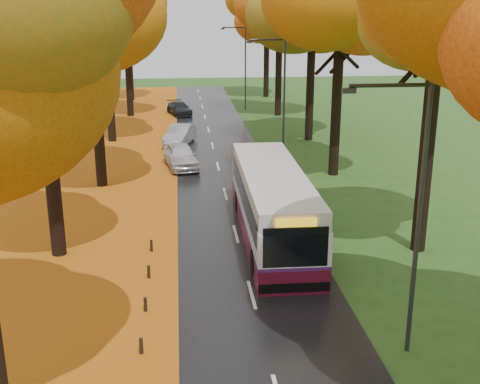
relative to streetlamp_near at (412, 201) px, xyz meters
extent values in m
cube|color=black|center=(-3.95, 17.00, -4.69)|extent=(6.50, 90.00, 0.04)
cube|color=silver|center=(-3.95, 17.00, -4.67)|extent=(0.12, 90.00, 0.01)
cube|color=#8A400C|center=(-12.95, 17.00, -4.70)|extent=(12.00, 90.00, 0.02)
cube|color=orange|center=(-7.00, 17.00, -4.67)|extent=(0.90, 90.00, 0.01)
cylinder|color=black|center=(-11.45, 8.50, -0.14)|extent=(0.60, 0.60, 9.15)
cylinder|color=black|center=(-10.85, 18.50, -0.71)|extent=(0.60, 0.60, 8.00)
ellipsoid|color=orange|center=(-10.85, 18.50, 4.29)|extent=(9.20, 9.20, 7.18)
cylinder|color=black|center=(-11.45, 30.50, -0.43)|extent=(0.60, 0.60, 8.58)
ellipsoid|color=orange|center=(-11.45, 30.50, 4.93)|extent=(8.00, 8.00, 6.24)
cylinder|color=black|center=(-10.85, 41.50, -0.14)|extent=(0.60, 0.60, 9.15)
ellipsoid|color=orange|center=(-10.85, 41.50, 5.58)|extent=(9.20, 9.20, 7.18)
cylinder|color=black|center=(-11.45, 51.50, -0.71)|extent=(0.60, 0.60, 8.00)
ellipsoid|color=orange|center=(-11.45, 51.50, 4.29)|extent=(8.00, 8.00, 6.24)
cylinder|color=black|center=(3.55, 7.50, -0.11)|extent=(0.60, 0.60, 9.22)
cylinder|color=black|center=(2.95, 19.50, -0.62)|extent=(0.60, 0.60, 8.19)
ellipsoid|color=orange|center=(2.95, 19.50, 4.50)|extent=(9.20, 9.20, 7.18)
cylinder|color=black|center=(3.55, 29.50, -0.36)|extent=(0.60, 0.60, 8.70)
ellipsoid|color=orange|center=(3.55, 29.50, 5.08)|extent=(8.20, 8.20, 6.40)
cylinder|color=black|center=(2.95, 40.50, -0.11)|extent=(0.60, 0.60, 9.22)
ellipsoid|color=orange|center=(2.95, 40.50, 5.65)|extent=(9.20, 9.20, 7.18)
cylinder|color=black|center=(3.55, 52.50, -0.62)|extent=(0.60, 0.60, 8.19)
ellipsoid|color=orange|center=(3.55, 52.50, 4.50)|extent=(8.20, 8.20, 6.40)
cube|color=black|center=(-7.65, 0.60, -4.45)|extent=(0.11, 0.11, 0.52)
cube|color=black|center=(-7.65, 3.20, -4.45)|extent=(0.11, 0.11, 0.52)
cube|color=black|center=(-7.65, 5.80, -4.45)|extent=(0.11, 0.11, 0.52)
cube|color=black|center=(-7.65, 8.40, -4.45)|extent=(0.11, 0.11, 0.52)
cylinder|color=#333538|center=(0.25, 0.00, -0.71)|extent=(0.14, 0.14, 8.00)
cylinder|color=#333538|center=(-0.85, 0.00, 3.19)|extent=(2.20, 0.11, 0.11)
cube|color=#333538|center=(-1.95, 0.00, 3.07)|extent=(0.35, 0.18, 0.14)
cylinder|color=#333538|center=(0.25, 22.00, -0.71)|extent=(0.14, 0.14, 8.00)
cylinder|color=#333538|center=(-0.85, 22.00, 3.19)|extent=(2.20, 0.11, 0.11)
cube|color=#333538|center=(-1.95, 22.00, 3.07)|extent=(0.35, 0.18, 0.14)
cylinder|color=#333538|center=(0.25, 44.00, -0.71)|extent=(0.14, 0.14, 8.00)
cylinder|color=#333538|center=(-0.85, 44.00, 3.19)|extent=(2.20, 0.11, 0.11)
cube|color=#333538|center=(-1.95, 44.00, 3.07)|extent=(0.35, 0.18, 0.14)
cube|color=#530D22|center=(-2.38, 9.52, -4.20)|extent=(2.75, 11.51, 0.94)
cube|color=silver|center=(-2.38, 9.52, -3.06)|extent=(2.75, 11.51, 1.36)
cube|color=silver|center=(-2.38, 9.52, -2.01)|extent=(2.70, 11.28, 0.73)
cube|color=#481C62|center=(-2.38, 9.52, -3.68)|extent=(2.77, 11.53, 0.13)
cube|color=black|center=(-2.38, 9.52, -2.64)|extent=(2.77, 10.59, 0.89)
cube|color=black|center=(-2.45, 3.81, -2.85)|extent=(2.30, 0.09, 1.46)
cube|color=yellow|center=(-2.45, 3.81, -1.94)|extent=(1.44, 0.08, 0.29)
cube|color=black|center=(-2.45, 3.83, -4.38)|extent=(2.56, 0.15, 0.37)
cylinder|color=black|center=(-3.61, 5.63, -4.15)|extent=(0.31, 1.05, 1.04)
cylinder|color=black|center=(-1.24, 5.60, -4.15)|extent=(0.31, 1.05, 1.04)
cylinder|color=black|center=(-3.52, 12.97, -4.15)|extent=(0.31, 1.05, 1.04)
cylinder|color=black|center=(-1.15, 12.94, -4.15)|extent=(0.31, 1.05, 1.04)
imported|color=silver|center=(-6.30, 21.97, -3.92)|extent=(2.50, 4.66, 1.51)
imported|color=#94979C|center=(-6.30, 28.68, -3.96)|extent=(2.62, 4.58, 1.43)
imported|color=black|center=(-6.30, 41.45, -4.08)|extent=(2.67, 4.40, 1.19)
camera|label=1|loc=(-6.33, -15.20, 5.15)|focal=45.00mm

